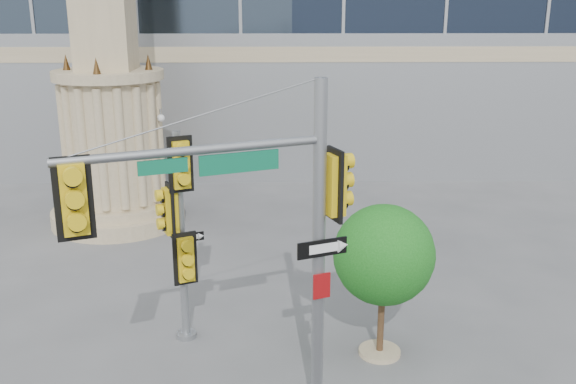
{
  "coord_description": "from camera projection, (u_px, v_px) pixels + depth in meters",
  "views": [
    {
      "loc": [
        -0.69,
        -11.76,
        7.14
      ],
      "look_at": [
        -0.4,
        2.0,
        3.08
      ],
      "focal_mm": 40.0,
      "sensor_mm": 36.0,
      "label": 1
    }
  ],
  "objects": [
    {
      "name": "main_signal_pole",
      "position": [
        259.0,
        222.0,
        10.42
      ],
      "size": [
        4.43,
        2.08,
        6.0
      ],
      "rotation": [
        0.0,
        0.0,
        0.38
      ],
      "color": "slate",
      "rests_on": "ground"
    },
    {
      "name": "street_tree",
      "position": [
        386.0,
        259.0,
        12.99
      ],
      "size": [
        2.11,
        2.06,
        3.29
      ],
      "color": "tan",
      "rests_on": "ground"
    },
    {
      "name": "secondary_signal_pole",
      "position": [
        180.0,
        223.0,
        13.39
      ],
      "size": [
        0.88,
        0.63,
        4.66
      ],
      "rotation": [
        0.0,
        0.0,
        0.41
      ],
      "color": "slate",
      "rests_on": "ground"
    },
    {
      "name": "monument",
      "position": [
        107.0,
        56.0,
        20.26
      ],
      "size": [
        4.4,
        4.4,
        16.6
      ],
      "color": "tan",
      "rests_on": "ground"
    },
    {
      "name": "ground",
      "position": [
        309.0,
        361.0,
        13.32
      ],
      "size": [
        120.0,
        120.0,
        0.0
      ],
      "primitive_type": "plane",
      "color": "#545456",
      "rests_on": "ground"
    }
  ]
}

